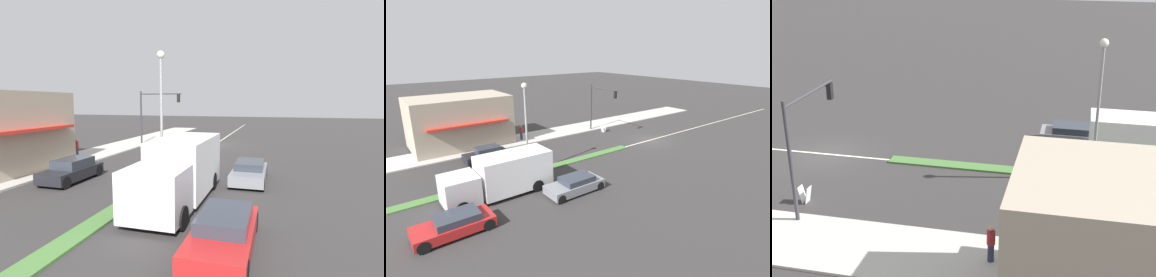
{
  "view_description": "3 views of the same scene",
  "coord_description": "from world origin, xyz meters",
  "views": [
    {
      "loc": [
        -6.51,
        31.43,
        4.61
      ],
      "look_at": [
        -0.71,
        11.36,
        2.04
      ],
      "focal_mm": 28.0,
      "sensor_mm": 36.0,
      "label": 1
    },
    {
      "loc": [
        -20.76,
        25.96,
        10.0
      ],
      "look_at": [
        0.09,
        10.04,
        2.05
      ],
      "focal_mm": 28.0,
      "sensor_mm": 36.0,
      "label": 2
    },
    {
      "loc": [
        26.6,
        14.28,
        12.29
      ],
      "look_at": [
        1.23,
        8.59,
        2.19
      ],
      "focal_mm": 50.0,
      "sensor_mm": 36.0,
      "label": 3
    }
  ],
  "objects": [
    {
      "name": "street_lamp",
      "position": [
        0.0,
        15.28,
        4.78
      ],
      "size": [
        0.44,
        0.44,
        7.37
      ],
      "color": "gray",
      "rests_on": "median_strip"
    },
    {
      "name": "traffic_signal_main",
      "position": [
        6.12,
        2.29,
        3.9
      ],
      "size": [
        4.59,
        0.34,
        5.6
      ],
      "color": "#333338",
      "rests_on": "sidewalk_right"
    },
    {
      "name": "pedestrian",
      "position": [
        8.86,
        11.38,
        0.95
      ],
      "size": [
        0.34,
        0.34,
        1.58
      ],
      "color": "#282D42",
      "rests_on": "sidewalk_right"
    },
    {
      "name": "sedan_dark",
      "position": [
        5.0,
        16.92,
        0.63
      ],
      "size": [
        1.77,
        3.91,
        1.31
      ],
      "color": "black",
      "rests_on": "ground"
    },
    {
      "name": "suv_grey",
      "position": [
        -5.0,
        14.19,
        0.58
      ],
      "size": [
        1.87,
        4.23,
        1.17
      ],
      "color": "slate",
      "rests_on": "ground"
    },
    {
      "name": "delivery_truck",
      "position": [
        -2.2,
        18.46,
        1.47
      ],
      "size": [
        2.44,
        7.5,
        2.87
      ],
      "color": "silver",
      "rests_on": "ground"
    },
    {
      "name": "ground_plane",
      "position": [
        0.0,
        18.0,
        0.0
      ],
      "size": [
        160.0,
        160.0,
        0.0
      ],
      "primitive_type": "plane",
      "color": "#333030"
    },
    {
      "name": "warning_aframe_sign",
      "position": [
        5.78,
        1.74,
        0.43
      ],
      "size": [
        0.45,
        0.53,
        0.84
      ],
      "color": "silver",
      "rests_on": "ground"
    },
    {
      "name": "lane_marking_center",
      "position": [
        0.0,
        0.0,
        0.0
      ],
      "size": [
        0.16,
        60.0,
        0.01
      ],
      "primitive_type": "cube",
      "color": "beige",
      "rests_on": "ground"
    }
  ]
}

